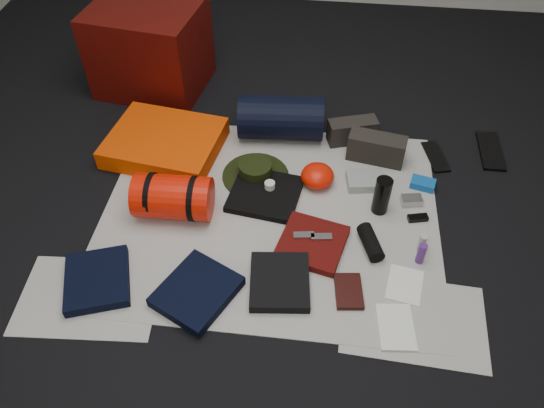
# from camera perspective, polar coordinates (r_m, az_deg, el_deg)

# --- Properties ---
(floor) EXTENTS (4.50, 4.50, 0.02)m
(floor) POSITION_cam_1_polar(r_m,az_deg,el_deg) (2.56, -0.24, -1.35)
(floor) COLOR black
(floor) RESTS_ON ground
(newspaper_mat) EXTENTS (1.60, 1.30, 0.01)m
(newspaper_mat) POSITION_cam_1_polar(r_m,az_deg,el_deg) (2.55, -0.24, -1.16)
(newspaper_mat) COLOR beige
(newspaper_mat) RESTS_ON floor
(newspaper_sheet_front_left) EXTENTS (0.61, 0.44, 0.00)m
(newspaper_sheet_front_left) POSITION_cam_1_polar(r_m,az_deg,el_deg) (2.39, -19.05, -9.40)
(newspaper_sheet_front_left) COLOR beige
(newspaper_sheet_front_left) RESTS_ON floor
(newspaper_sheet_front_right) EXTENTS (0.60, 0.43, 0.00)m
(newspaper_sheet_front_right) POSITION_cam_1_polar(r_m,az_deg,el_deg) (2.28, 14.97, -11.87)
(newspaper_sheet_front_right) COLOR beige
(newspaper_sheet_front_right) RESTS_ON floor
(red_cabinet) EXTENTS (0.67, 0.59, 0.50)m
(red_cabinet) POSITION_cam_1_polar(r_m,az_deg,el_deg) (3.33, -12.99, 16.03)
(red_cabinet) COLOR #480905
(red_cabinet) RESTS_ON floor
(sleeping_pad) EXTENTS (0.63, 0.55, 0.10)m
(sleeping_pad) POSITION_cam_1_polar(r_m,az_deg,el_deg) (2.90, -11.46, 6.47)
(sleeping_pad) COLOR #F04202
(sleeping_pad) RESTS_ON newspaper_mat
(stuff_sack) EXTENTS (0.36, 0.22, 0.21)m
(stuff_sack) POSITION_cam_1_polar(r_m,az_deg,el_deg) (2.52, -10.59, 0.73)
(stuff_sack) COLOR red
(stuff_sack) RESTS_ON newspaper_mat
(sack_strap_left) EXTENTS (0.02, 0.22, 0.22)m
(sack_strap_left) POSITION_cam_1_polar(r_m,az_deg,el_deg) (2.55, -12.76, 0.95)
(sack_strap_left) COLOR black
(sack_strap_left) RESTS_ON newspaper_mat
(sack_strap_right) EXTENTS (0.03, 0.22, 0.22)m
(sack_strap_right) POSITION_cam_1_polar(r_m,az_deg,el_deg) (2.49, -8.39, 0.58)
(sack_strap_right) COLOR black
(sack_strap_right) RESTS_ON newspaper_mat
(navy_duffel) EXTENTS (0.47, 0.27, 0.24)m
(navy_duffel) POSITION_cam_1_polar(r_m,az_deg,el_deg) (2.91, 0.96, 9.26)
(navy_duffel) COLOR black
(navy_duffel) RESTS_ON newspaper_mat
(boonie_brim) EXTENTS (0.42, 0.42, 0.01)m
(boonie_brim) POSITION_cam_1_polar(r_m,az_deg,el_deg) (2.73, -1.78, 3.08)
(boonie_brim) COLOR black
(boonie_brim) RESTS_ON newspaper_mat
(boonie_crown) EXTENTS (0.17, 0.17, 0.08)m
(boonie_crown) POSITION_cam_1_polar(r_m,az_deg,el_deg) (2.70, -1.80, 3.72)
(boonie_crown) COLOR black
(boonie_crown) RESTS_ON boonie_brim
(hiking_boot_left) EXTENTS (0.28, 0.17, 0.13)m
(hiking_boot_left) POSITION_cam_1_polar(r_m,az_deg,el_deg) (2.94, 8.62, 7.79)
(hiking_boot_left) COLOR #28251F
(hiking_boot_left) RESTS_ON newspaper_mat
(hiking_boot_right) EXTENTS (0.31, 0.16, 0.15)m
(hiking_boot_right) POSITION_cam_1_polar(r_m,az_deg,el_deg) (2.83, 11.16, 5.91)
(hiking_boot_right) COLOR #28251F
(hiking_boot_right) RESTS_ON newspaper_mat
(flip_flop_left) EXTENTS (0.14, 0.25, 0.01)m
(flip_flop_left) POSITION_cam_1_polar(r_m,az_deg,el_deg) (2.97, 17.18, 4.88)
(flip_flop_left) COLOR black
(flip_flop_left) RESTS_ON floor
(flip_flop_right) EXTENTS (0.12, 0.31, 0.02)m
(flip_flop_right) POSITION_cam_1_polar(r_m,az_deg,el_deg) (3.11, 22.45, 5.32)
(flip_flop_right) COLOR black
(flip_flop_right) RESTS_ON floor
(trousers_navy_a) EXTENTS (0.35, 0.37, 0.05)m
(trousers_navy_a) POSITION_cam_1_polar(r_m,az_deg,el_deg) (2.40, -18.28, -7.75)
(trousers_navy_a) COLOR black
(trousers_navy_a) RESTS_ON newspaper_mat
(trousers_navy_b) EXTENTS (0.39, 0.41, 0.05)m
(trousers_navy_b) POSITION_cam_1_polar(r_m,az_deg,el_deg) (2.27, -8.08, -9.30)
(trousers_navy_b) COLOR black
(trousers_navy_b) RESTS_ON newspaper_mat
(trousers_charcoal) EXTENTS (0.28, 0.31, 0.04)m
(trousers_charcoal) POSITION_cam_1_polar(r_m,az_deg,el_deg) (2.28, 0.83, -8.36)
(trousers_charcoal) COLOR black
(trousers_charcoal) RESTS_ON newspaper_mat
(black_tshirt) EXTENTS (0.37, 0.36, 0.03)m
(black_tshirt) POSITION_cam_1_polar(r_m,az_deg,el_deg) (2.62, -0.75, 1.08)
(black_tshirt) COLOR black
(black_tshirt) RESTS_ON newspaper_mat
(red_shirt) EXTENTS (0.34, 0.34, 0.04)m
(red_shirt) POSITION_cam_1_polar(r_m,az_deg,el_deg) (2.41, 4.33, -4.22)
(red_shirt) COLOR #4D0B08
(red_shirt) RESTS_ON newspaper_mat
(orange_stuff_sack) EXTENTS (0.18, 0.18, 0.11)m
(orange_stuff_sack) POSITION_cam_1_polar(r_m,az_deg,el_deg) (2.66, 4.91, 3.04)
(orange_stuff_sack) COLOR red
(orange_stuff_sack) RESTS_ON newspaper_mat
(first_aid_pouch) EXTENTS (0.20, 0.16, 0.05)m
(first_aid_pouch) POSITION_cam_1_polar(r_m,az_deg,el_deg) (2.72, 10.00, 2.50)
(first_aid_pouch) COLOR gray
(first_aid_pouch) RESTS_ON newspaper_mat
(water_bottle) EXTENTS (0.09, 0.09, 0.20)m
(water_bottle) POSITION_cam_1_polar(r_m,az_deg,el_deg) (2.55, 11.74, 0.89)
(water_bottle) COLOR black
(water_bottle) RESTS_ON newspaper_mat
(speaker) EXTENTS (0.13, 0.20, 0.07)m
(speaker) POSITION_cam_1_polar(r_m,az_deg,el_deg) (2.43, 10.55, -4.08)
(speaker) COLOR black
(speaker) RESTS_ON newspaper_mat
(compact_camera) EXTENTS (0.11, 0.08, 0.04)m
(compact_camera) POSITION_cam_1_polar(r_m,az_deg,el_deg) (2.67, 14.76, 0.38)
(compact_camera) COLOR #A6A6AA
(compact_camera) RESTS_ON newspaper_mat
(cyan_case) EXTENTS (0.13, 0.10, 0.04)m
(cyan_case) POSITION_cam_1_polar(r_m,az_deg,el_deg) (2.77, 15.91, 2.12)
(cyan_case) COLOR #1153A5
(cyan_case) RESTS_ON newspaper_mat
(toiletry_purple) EXTENTS (0.04, 0.04, 0.11)m
(toiletry_purple) POSITION_cam_1_polar(r_m,az_deg,el_deg) (2.41, 15.76, -5.13)
(toiletry_purple) COLOR #4C226F
(toiletry_purple) RESTS_ON newspaper_mat
(toiletry_clear) EXTENTS (0.04, 0.04, 0.10)m
(toiletry_clear) POSITION_cam_1_polar(r_m,az_deg,el_deg) (2.46, 15.84, -4.09)
(toiletry_clear) COLOR #A4A9A5
(toiletry_clear) RESTS_ON newspaper_mat
(paperback_book) EXTENTS (0.13, 0.19, 0.02)m
(paperback_book) POSITION_cam_1_polar(r_m,az_deg,el_deg) (2.28, 8.25, -9.27)
(paperback_book) COLOR black
(paperback_book) RESTS_ON newspaper_mat
(map_booklet) EXTENTS (0.16, 0.22, 0.01)m
(map_booklet) POSITION_cam_1_polar(r_m,az_deg,el_deg) (2.23, 13.19, -12.75)
(map_booklet) COLOR white
(map_booklet) RESTS_ON newspaper_mat
(map_printout) EXTENTS (0.18, 0.21, 0.01)m
(map_printout) POSITION_cam_1_polar(r_m,az_deg,el_deg) (2.36, 14.10, -8.42)
(map_printout) COLOR white
(map_printout) RESTS_ON newspaper_mat
(sunglasses) EXTENTS (0.10, 0.06, 0.02)m
(sunglasses) POSITION_cam_1_polar(r_m,az_deg,el_deg) (2.61, 15.40, -1.45)
(sunglasses) COLOR black
(sunglasses) RESTS_ON newspaper_mat
(key_cluster) EXTENTS (0.08, 0.08, 0.01)m
(key_cluster) POSITION_cam_1_polar(r_m,az_deg,el_deg) (2.40, -19.27, -8.95)
(key_cluster) COLOR #A6A6AA
(key_cluster) RESTS_ON newspaper_mat
(tape_roll) EXTENTS (0.05, 0.05, 0.04)m
(tape_roll) POSITION_cam_1_polar(r_m,az_deg,el_deg) (2.61, -0.24, 2.03)
(tape_roll) COLOR silver
(tape_roll) RESTS_ON black_tshirt
(energy_bar_a) EXTENTS (0.10, 0.05, 0.01)m
(energy_bar_a) POSITION_cam_1_polar(r_m,az_deg,el_deg) (2.41, 3.44, -3.38)
(energy_bar_a) COLOR #A6A6AA
(energy_bar_a) RESTS_ON red_shirt
(energy_bar_b) EXTENTS (0.10, 0.05, 0.01)m
(energy_bar_b) POSITION_cam_1_polar(r_m,az_deg,el_deg) (2.41, 5.34, -3.54)
(energy_bar_b) COLOR #A6A6AA
(energy_bar_b) RESTS_ON red_shirt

